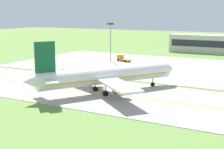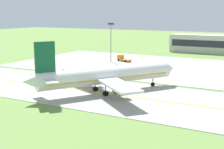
# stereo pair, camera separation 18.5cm
# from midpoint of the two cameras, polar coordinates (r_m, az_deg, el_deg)

# --- Properties ---
(ground_plane) EXTENTS (500.00, 500.00, 0.00)m
(ground_plane) POSITION_cam_midpoint_polar(r_m,az_deg,el_deg) (74.33, 3.01, -3.88)
(ground_plane) COLOR olive
(taxiway_strip) EXTENTS (240.00, 28.00, 0.10)m
(taxiway_strip) POSITION_cam_midpoint_polar(r_m,az_deg,el_deg) (74.31, 3.01, -3.84)
(taxiway_strip) COLOR #9E9B93
(taxiway_strip) RESTS_ON ground
(apron_pad) EXTENTS (140.00, 52.00, 0.10)m
(apron_pad) POSITION_cam_midpoint_polar(r_m,az_deg,el_deg) (110.44, 17.36, 0.51)
(apron_pad) COLOR #9E9B93
(apron_pad) RESTS_ON ground
(taxiway_centreline) EXTENTS (220.00, 0.60, 0.01)m
(taxiway_centreline) POSITION_cam_midpoint_polar(r_m,az_deg,el_deg) (74.30, 3.01, -3.80)
(taxiway_centreline) COLOR yellow
(taxiway_centreline) RESTS_ON taxiway_strip
(airplane_lead) EXTENTS (29.54, 35.41, 12.70)m
(airplane_lead) POSITION_cam_midpoint_polar(r_m,az_deg,el_deg) (77.12, -0.97, -0.18)
(airplane_lead) COLOR white
(airplane_lead) RESTS_ON ground
(service_truck_baggage) EXTENTS (3.68, 6.33, 2.60)m
(service_truck_baggage) POSITION_cam_midpoint_polar(r_m,az_deg,el_deg) (104.17, 3.58, 1.22)
(service_truck_baggage) COLOR silver
(service_truck_baggage) RESTS_ON ground
(service_truck_fuel) EXTENTS (6.70, 4.32, 2.59)m
(service_truck_fuel) POSITION_cam_midpoint_polar(r_m,az_deg,el_deg) (127.24, 1.89, 2.82)
(service_truck_fuel) COLOR orange
(service_truck_fuel) RESTS_ON ground
(apron_light_mast) EXTENTS (2.40, 0.50, 14.70)m
(apron_light_mast) POSITION_cam_midpoint_polar(r_m,az_deg,el_deg) (124.81, -0.16, 6.43)
(apron_light_mast) COLOR gray
(apron_light_mast) RESTS_ON ground
(traffic_cone_near_edge) EXTENTS (0.44, 0.44, 0.60)m
(traffic_cone_near_edge) POSITION_cam_midpoint_polar(r_m,az_deg,el_deg) (83.04, 8.57, -2.21)
(traffic_cone_near_edge) COLOR orange
(traffic_cone_near_edge) RESTS_ON ground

